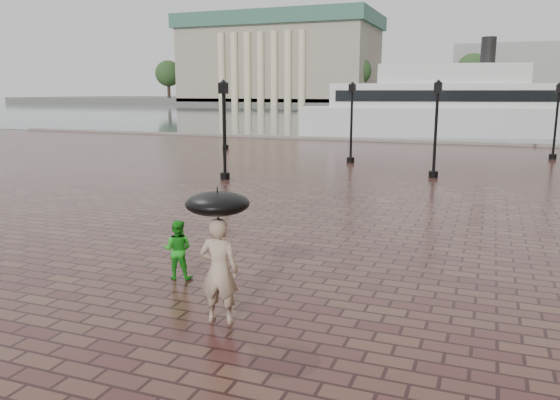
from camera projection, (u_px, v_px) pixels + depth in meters
name	position (u px, v px, depth m)	size (l,w,h in m)	color
ground	(259.00, 249.00, 14.12)	(300.00, 300.00, 0.00)	#371A19
harbour_water	(460.00, 114.00, 98.31)	(240.00, 240.00, 0.00)	#465055
quay_edge	(417.00, 143.00, 43.40)	(80.00, 0.60, 0.30)	slate
far_shore	(473.00, 102.00, 160.35)	(300.00, 60.00, 2.00)	#4C4C47
museum	(280.00, 58.00, 163.11)	(57.00, 32.50, 26.00)	gray
far_trees	(473.00, 70.00, 138.56)	(188.00, 8.00, 13.50)	#2D2119
street_lamps	(357.00, 122.00, 30.33)	(21.44, 14.44, 4.40)	black
adult_pedestrian	(219.00, 271.00, 9.49)	(0.69, 0.45, 1.89)	tan
child_pedestrian	(178.00, 249.00, 11.78)	(0.63, 0.49, 1.31)	#1C981C
ferry_near	(448.00, 107.00, 49.86)	(27.40, 11.90, 8.74)	beige
umbrella	(218.00, 204.00, 9.25)	(1.10, 1.10, 1.20)	black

